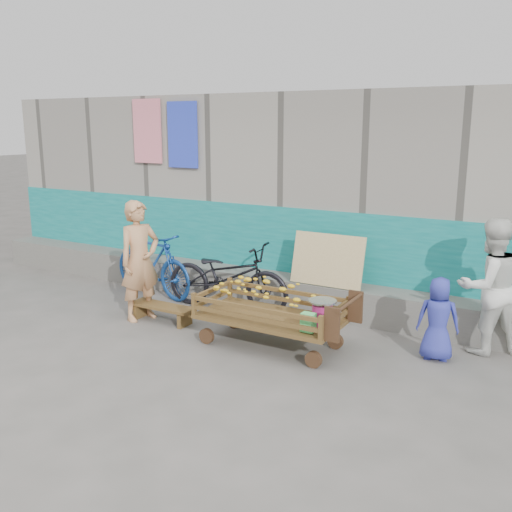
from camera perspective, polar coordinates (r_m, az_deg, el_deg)
The scene contains 9 objects.
ground at distance 6.15m, azimuth -4.01°, elevation -11.55°, with size 80.00×80.00×0.00m, color #53514B.
building_wall at distance 9.29m, azimuth 10.00°, elevation 6.09°, with size 12.00×3.50×3.00m.
banana_cart at distance 6.65m, azimuth 1.21°, elevation -4.71°, with size 1.83×0.84×0.78m.
bench at distance 7.67m, azimuth -9.36°, elevation -5.29°, with size 0.92×0.28×0.23m.
vendor_man at distance 7.66m, azimuth -11.53°, elevation -0.48°, with size 0.58×0.38×1.60m, color tan.
woman at distance 6.93m, azimuth 22.29°, elevation -2.83°, with size 0.76×0.59×1.55m, color white.
child at distance 6.61m, azimuth 17.74°, elevation -6.01°, with size 0.46×0.30×0.94m, color #2E36A1.
bicycle_dark at distance 7.99m, azimuth -2.89°, elevation -2.03°, with size 0.64×1.83×0.96m, color black.
bicycle_blue at distance 8.78m, azimuth -10.35°, elevation -0.73°, with size 0.47×1.67×1.00m, color navy.
Camera 1 is at (3.16, -4.62, 2.55)m, focal length 40.00 mm.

